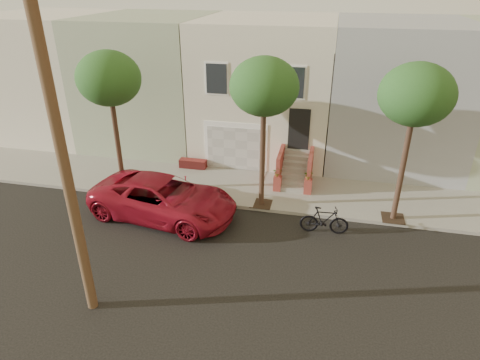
# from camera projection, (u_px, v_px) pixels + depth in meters

# --- Properties ---
(ground) EXTENTS (90.00, 90.00, 0.00)m
(ground) POSITION_uv_depth(u_px,v_px,m) (215.00, 257.00, 14.95)
(ground) COLOR black
(ground) RESTS_ON ground
(sidewalk) EXTENTS (40.00, 3.70, 0.15)m
(sidewalk) POSITION_uv_depth(u_px,v_px,m) (246.00, 188.00, 19.60)
(sidewalk) COLOR gray
(sidewalk) RESTS_ON ground
(house_row) EXTENTS (33.10, 11.70, 7.00)m
(house_row) POSITION_uv_depth(u_px,v_px,m) (267.00, 84.00, 23.13)
(house_row) COLOR beige
(house_row) RESTS_ON sidewalk
(tree_left) EXTENTS (2.70, 2.57, 6.30)m
(tree_left) POSITION_uv_depth(u_px,v_px,m) (109.00, 79.00, 17.10)
(tree_left) COLOR #2D2116
(tree_left) RESTS_ON sidewalk
(tree_mid) EXTENTS (2.70, 2.57, 6.30)m
(tree_mid) POSITION_uv_depth(u_px,v_px,m) (264.00, 88.00, 15.84)
(tree_mid) COLOR #2D2116
(tree_mid) RESTS_ON sidewalk
(tree_right) EXTENTS (2.70, 2.57, 6.30)m
(tree_right) POSITION_uv_depth(u_px,v_px,m) (416.00, 96.00, 14.77)
(tree_right) COLOR #2D2116
(tree_right) RESTS_ON sidewalk
(pickup_truck) EXTENTS (6.47, 3.69, 1.70)m
(pickup_truck) POSITION_uv_depth(u_px,v_px,m) (163.00, 198.00, 17.10)
(pickup_truck) COLOR maroon
(pickup_truck) RESTS_ON ground
(motorcycle) EXTENTS (1.91, 0.64, 1.13)m
(motorcycle) POSITION_uv_depth(u_px,v_px,m) (324.00, 220.00, 16.10)
(motorcycle) COLOR black
(motorcycle) RESTS_ON ground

